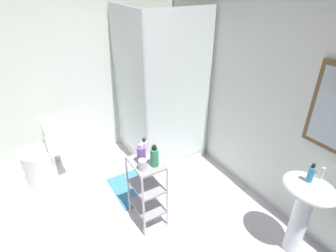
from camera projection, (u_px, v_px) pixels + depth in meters
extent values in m
cube|color=silver|center=(272.00, 92.00, 2.74)|extent=(4.20, 0.10, 2.50)
cube|color=silver|center=(44.00, 72.00, 3.29)|extent=(0.10, 4.20, 2.50)
cube|color=white|center=(162.00, 146.00, 4.07)|extent=(0.90, 0.90, 0.10)
cube|color=silver|center=(129.00, 89.00, 3.37)|extent=(0.90, 0.02, 1.90)
cube|color=silver|center=(180.00, 93.00, 3.24)|extent=(0.02, 0.90, 1.90)
cylinder|color=silver|center=(146.00, 101.00, 3.04)|extent=(0.04, 0.04, 1.90)
cylinder|color=silver|center=(162.00, 143.00, 4.04)|extent=(0.08, 0.08, 0.00)
cylinder|color=white|center=(298.00, 223.00, 2.46)|extent=(0.15, 0.15, 0.68)
ellipsoid|color=white|center=(310.00, 188.00, 2.26)|extent=(0.46, 0.37, 0.13)
cylinder|color=silver|center=(322.00, 173.00, 2.26)|extent=(0.03, 0.03, 0.10)
cylinder|color=white|center=(40.00, 167.00, 3.38)|extent=(0.37, 0.37, 0.40)
torus|color=white|center=(36.00, 153.00, 3.28)|extent=(0.37, 0.37, 0.04)
cube|color=white|center=(52.00, 136.00, 3.29)|extent=(0.35, 0.17, 0.36)
cylinder|color=silver|center=(128.00, 186.00, 2.83)|extent=(0.02, 0.02, 0.74)
cylinder|color=silver|center=(144.00, 209.00, 2.56)|extent=(0.02, 0.02, 0.74)
cylinder|color=silver|center=(150.00, 178.00, 2.95)|extent=(0.02, 0.02, 0.74)
cylinder|color=silver|center=(167.00, 198.00, 2.68)|extent=(0.02, 0.02, 0.74)
cube|color=#99999E|center=(148.00, 206.00, 2.85)|extent=(0.36, 0.26, 0.02)
cube|color=#99999E|center=(147.00, 186.00, 2.72)|extent=(0.36, 0.26, 0.02)
cube|color=#99999E|center=(146.00, 163.00, 2.58)|extent=(0.36, 0.26, 0.02)
cylinder|color=#389ED1|center=(311.00, 174.00, 2.20)|extent=(0.05, 0.05, 0.14)
cylinder|color=black|center=(313.00, 166.00, 2.16)|extent=(0.03, 0.03, 0.04)
cylinder|color=#369864|center=(155.00, 157.00, 2.49)|extent=(0.08, 0.08, 0.18)
cylinder|color=black|center=(154.00, 148.00, 2.44)|extent=(0.04, 0.04, 0.04)
cylinder|color=#8352B0|center=(141.00, 155.00, 2.53)|extent=(0.08, 0.08, 0.17)
cylinder|color=silver|center=(141.00, 146.00, 2.48)|extent=(0.04, 0.04, 0.03)
cylinder|color=white|center=(144.00, 148.00, 2.64)|extent=(0.06, 0.06, 0.16)
cylinder|color=#333338|center=(144.00, 140.00, 2.59)|extent=(0.04, 0.04, 0.03)
cylinder|color=silver|center=(142.00, 165.00, 2.46)|extent=(0.08, 0.08, 0.10)
cube|color=teal|center=(131.00, 188.00, 3.33)|extent=(0.60, 0.40, 0.02)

